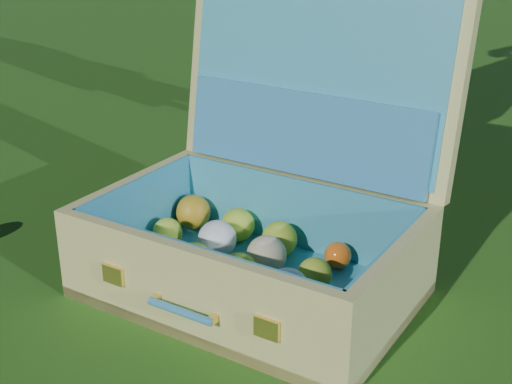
{
  "coord_description": "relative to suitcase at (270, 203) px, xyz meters",
  "views": [
    {
      "loc": [
        0.18,
        -1.43,
        0.79
      ],
      "look_at": [
        -0.01,
        -0.02,
        0.2
      ],
      "focal_mm": 50.0,
      "sensor_mm": 36.0,
      "label": 1
    }
  ],
  "objects": [
    {
      "name": "ground",
      "position": [
        -0.02,
        0.03,
        -0.18
      ],
      "size": [
        60.0,
        60.0,
        0.0
      ],
      "primitive_type": "plane",
      "color": "#215114",
      "rests_on": "ground"
    },
    {
      "name": "suitcase",
      "position": [
        0.0,
        0.0,
        0.0
      ],
      "size": [
        0.84,
        0.78,
        0.64
      ],
      "rotation": [
        0.0,
        0.0,
        -0.43
      ],
      "color": "#D9CD75",
      "rests_on": "ground"
    }
  ]
}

